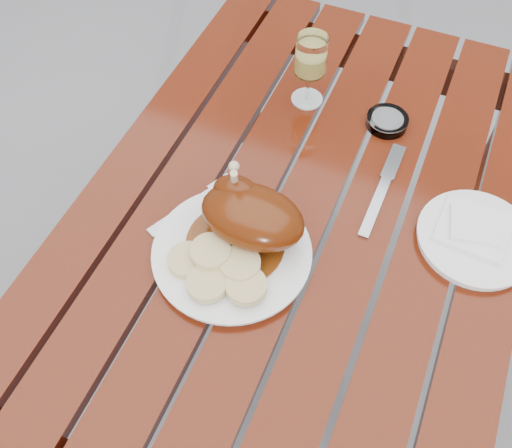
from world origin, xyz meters
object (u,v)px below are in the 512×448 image
Objects in this scene: dinner_plate at (232,253)px; side_plate at (476,239)px; wine_glass at (310,70)px; table at (294,296)px; ashtray at (387,121)px.

dinner_plate is 1.33× the size of side_plate.
wine_glass is (-0.01, 0.42, 0.07)m from dinner_plate.
table is 0.53m from wine_glass.
ashtray reaches higher than dinner_plate.
wine_glass is 0.76× the size of side_plate.
wine_glass is (-0.09, 0.26, 0.45)m from table.
dinner_plate is 3.25× the size of ashtray.
dinner_plate is at bearing -152.98° from side_plate.
dinner_plate is (-0.08, -0.16, 0.38)m from table.
ashtray reaches higher than side_plate.
ashtray is at bearing 135.57° from side_plate.
wine_glass is at bearing 150.62° from side_plate.
wine_glass is 1.85× the size of ashtray.
side_plate is at bearing -29.38° from wine_glass.
table is 7.60× the size of wine_glass.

